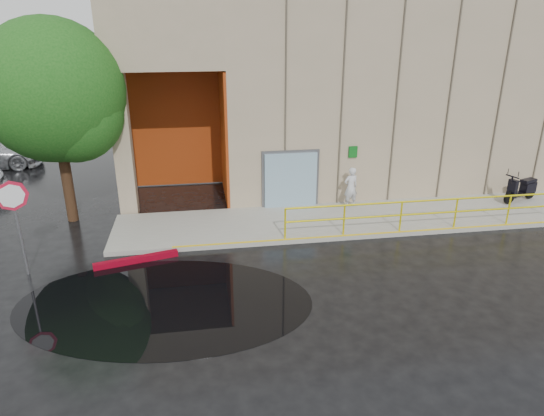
{
  "coord_description": "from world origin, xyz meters",
  "views": [
    {
      "loc": [
        -3.06,
        -10.48,
        6.62
      ],
      "look_at": [
        -0.94,
        3.0,
        1.26
      ],
      "focal_mm": 32.0,
      "sensor_mm": 36.0,
      "label": 1
    }
  ],
  "objects": [
    {
      "name": "puddle",
      "position": [
        -4.09,
        0.17,
        0.0
      ],
      "size": [
        7.93,
        5.54,
        0.01
      ],
      "primitive_type": "cube",
      "rotation": [
        0.0,
        0.0,
        -0.14
      ],
      "color": "black",
      "rests_on": "ground"
    },
    {
      "name": "tree_near",
      "position": [
        -7.38,
        6.08,
        4.28
      ],
      "size": [
        4.57,
        4.57,
        6.75
      ],
      "rotation": [
        0.0,
        0.0,
        0.34
      ],
      "color": "black",
      "rests_on": "ground"
    },
    {
      "name": "red_curb",
      "position": [
        -5.0,
        2.5,
        0.09
      ],
      "size": [
        2.37,
        0.76,
        0.18
      ],
      "primitive_type": "cube",
      "rotation": [
        0.0,
        0.0,
        0.25
      ],
      "color": "maroon",
      "rests_on": "ground"
    },
    {
      "name": "building",
      "position": [
        5.1,
        10.98,
        4.21
      ],
      "size": [
        20.0,
        10.17,
        8.0
      ],
      "color": "gray",
      "rests_on": "ground"
    },
    {
      "name": "sidewalk",
      "position": [
        4.0,
        4.5,
        0.07
      ],
      "size": [
        20.0,
        3.0,
        0.15
      ],
      "primitive_type": "cube",
      "color": "gray",
      "rests_on": "ground"
    },
    {
      "name": "guardrail",
      "position": [
        4.25,
        3.15,
        0.68
      ],
      "size": [
        9.56,
        0.06,
        1.03
      ],
      "color": "#D5C70B",
      "rests_on": "sidewalk"
    },
    {
      "name": "person",
      "position": [
        2.35,
        5.5,
        0.9
      ],
      "size": [
        0.61,
        0.47,
        1.5
      ],
      "primitive_type": "imported",
      "rotation": [
        0.0,
        0.0,
        3.37
      ],
      "color": "silver",
      "rests_on": "sidewalk"
    },
    {
      "name": "stop_sign",
      "position": [
        -7.9,
        2.24,
        1.98
      ],
      "size": [
        0.77,
        0.37,
        2.73
      ],
      "rotation": [
        0.0,
        0.0,
        0.02
      ],
      "color": "slate",
      "rests_on": "ground"
    },
    {
      "name": "ground",
      "position": [
        0.0,
        0.0,
        0.0
      ],
      "size": [
        120.0,
        120.0,
        0.0
      ],
      "primitive_type": "plane",
      "color": "black",
      "rests_on": "ground"
    },
    {
      "name": "scooter",
      "position": [
        8.9,
        5.07,
        0.9
      ],
      "size": [
        1.74,
        1.06,
        1.31
      ],
      "rotation": [
        0.0,
        0.0,
        0.34
      ],
      "color": "black",
      "rests_on": "sidewalk"
    }
  ]
}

